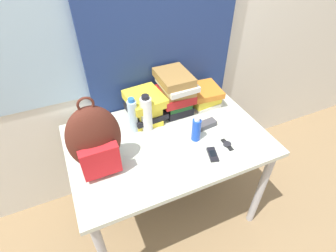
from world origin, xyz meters
The scene contains 13 objects.
wall_back centered at (0.00, 0.87, 1.25)m, with size 6.00×0.06×2.50m.
curtain_blue centered at (0.15, 0.82, 1.25)m, with size 1.01×0.04×2.50m.
desk centered at (0.00, 0.39, 0.67)m, with size 1.19×0.79×0.77m.
backpack centered at (-0.42, 0.34, 0.96)m, with size 0.27×0.19×0.45m.
book_stack_left centered at (-0.05, 0.64, 0.86)m, with size 0.24×0.27×0.18m.
book_stack_center centered at (0.16, 0.64, 0.92)m, with size 0.22×0.27×0.28m.
book_stack_right centered at (0.37, 0.63, 0.83)m, with size 0.23×0.24×0.12m.
water_bottle centered at (-0.16, 0.55, 0.88)m, with size 0.06×0.06×0.24m.
sports_bottle centered at (-0.08, 0.53, 0.89)m, with size 0.07×0.07×0.25m.
sunscreen_bottle centered at (0.15, 0.32, 0.85)m, with size 0.05×0.05×0.17m.
cell_phone centered at (0.17, 0.16, 0.78)m, with size 0.07×0.11×0.02m.
sunglasses_case centered at (0.26, 0.39, 0.79)m, with size 0.15×0.07×0.04m.
wristwatch centered at (0.30, 0.20, 0.77)m, with size 0.05×0.10×0.01m.
Camera 1 is at (-0.47, -0.67, 1.86)m, focal length 28.00 mm.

